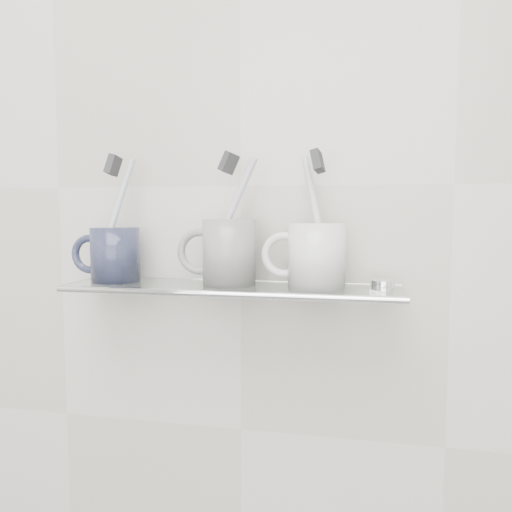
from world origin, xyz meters
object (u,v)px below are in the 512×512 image
(mug_left, at_px, (115,255))
(mug_right, at_px, (317,256))
(shelf_glass, at_px, (231,288))
(mug_center, at_px, (229,252))

(mug_left, height_order, mug_right, mug_right)
(mug_left, xyz_separation_m, mug_right, (0.31, 0.00, 0.00))
(shelf_glass, bearing_deg, mug_center, 130.72)
(mug_left, distance_m, mug_center, 0.18)
(shelf_glass, bearing_deg, mug_left, 178.48)
(shelf_glass, relative_size, mug_right, 5.38)
(mug_center, distance_m, mug_right, 0.13)
(mug_left, distance_m, mug_right, 0.31)
(shelf_glass, distance_m, mug_left, 0.19)
(mug_center, height_order, mug_right, mug_center)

